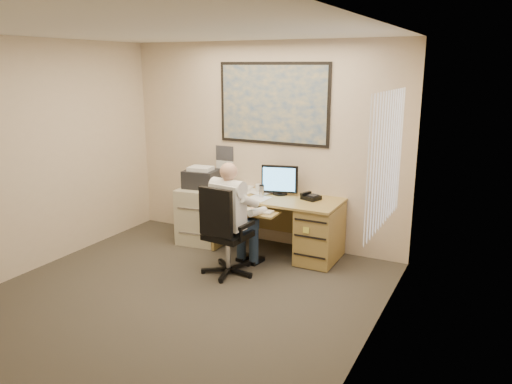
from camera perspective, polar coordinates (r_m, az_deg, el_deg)
The scene contains 8 objects.
room_shell at distance 4.85m, azimuth -10.91°, elevation 1.67°, with size 4.00×4.50×2.70m.
desk at distance 6.35m, azimuth 5.33°, elevation -3.61°, with size 1.60×0.97×1.13m.
world_map at distance 6.59m, azimuth 1.97°, elevation 10.05°, with size 1.56×0.03×1.06m, color #1E4C93.
wall_calendar at distance 7.05m, azimuth -3.60°, elevation 3.59°, with size 0.28×0.01×0.42m, color white.
window_blinds at distance 4.70m, azimuth 14.81°, elevation 3.55°, with size 0.06×1.40×1.30m, color beige, non-canonical shape.
filing_cabinet at distance 6.95m, azimuth -6.13°, elevation -1.94°, with size 0.62×0.72×1.05m.
office_chair at distance 5.84m, azimuth -3.41°, elevation -6.52°, with size 0.69×0.69×1.08m.
person at distance 5.80m, azimuth -3.10°, elevation -3.05°, with size 0.54×0.77×1.32m, color white, non-canonical shape.
Camera 1 is at (2.92, -3.73, 2.39)m, focal length 35.00 mm.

